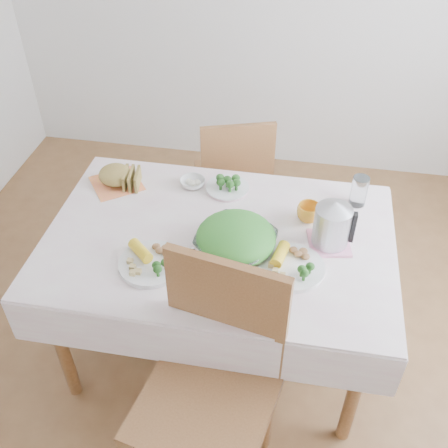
% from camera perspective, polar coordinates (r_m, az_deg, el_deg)
% --- Properties ---
extents(floor, '(3.60, 3.60, 0.00)m').
position_cam_1_polar(floor, '(2.83, -0.48, -12.92)').
color(floor, brown).
rests_on(floor, ground).
extents(dining_table, '(1.40, 0.90, 0.75)m').
position_cam_1_polar(dining_table, '(2.54, -0.53, -7.88)').
color(dining_table, brown).
rests_on(dining_table, floor).
extents(tablecloth, '(1.50, 1.00, 0.01)m').
position_cam_1_polar(tablecloth, '(2.27, -0.59, -1.49)').
color(tablecloth, silver).
rests_on(tablecloth, dining_table).
extents(chair_near, '(0.56, 0.56, 1.06)m').
position_cam_1_polar(chair_near, '(2.08, -2.08, -19.93)').
color(chair_near, brown).
rests_on(chair_near, floor).
extents(chair_far, '(0.52, 0.52, 0.92)m').
position_cam_1_polar(chair_far, '(3.12, 0.90, 5.12)').
color(chair_far, brown).
rests_on(chair_far, floor).
extents(salad_bowl, '(0.41, 0.41, 0.08)m').
position_cam_1_polar(salad_bowl, '(2.18, 1.28, -2.02)').
color(salad_bowl, white).
rests_on(salad_bowl, tablecloth).
extents(dinner_plate_left, '(0.36, 0.36, 0.02)m').
position_cam_1_polar(dinner_plate_left, '(2.15, -7.93, -4.30)').
color(dinner_plate_left, white).
rests_on(dinner_plate_left, tablecloth).
extents(dinner_plate_right, '(0.37, 0.37, 0.02)m').
position_cam_1_polar(dinner_plate_right, '(2.13, 7.35, -4.72)').
color(dinner_plate_right, white).
rests_on(dinner_plate_right, tablecloth).
extents(broccoli_plate, '(0.22, 0.22, 0.02)m').
position_cam_1_polar(broccoli_plate, '(2.52, 0.37, 3.95)').
color(broccoli_plate, beige).
rests_on(broccoli_plate, tablecloth).
extents(napkin, '(0.31, 0.31, 0.00)m').
position_cam_1_polar(napkin, '(2.61, -11.60, 4.36)').
color(napkin, '#FA8B4E').
rests_on(napkin, tablecloth).
extents(bread_loaf, '(0.18, 0.17, 0.10)m').
position_cam_1_polar(bread_loaf, '(2.58, -11.77, 5.36)').
color(bread_loaf, olive).
rests_on(bread_loaf, napkin).
extents(fruit_bowl, '(0.13, 0.13, 0.04)m').
position_cam_1_polar(fruit_bowl, '(2.54, -3.44, 4.51)').
color(fruit_bowl, white).
rests_on(fruit_bowl, tablecloth).
extents(yellow_mug, '(0.13, 0.13, 0.08)m').
position_cam_1_polar(yellow_mug, '(2.35, 9.21, 1.22)').
color(yellow_mug, '#F3A226').
rests_on(yellow_mug, tablecloth).
extents(glass_tumbler, '(0.08, 0.08, 0.15)m').
position_cam_1_polar(glass_tumbler, '(2.48, 14.46, 3.36)').
color(glass_tumbler, white).
rests_on(glass_tumbler, tablecloth).
extents(pink_tray, '(0.20, 0.20, 0.01)m').
position_cam_1_polar(pink_tray, '(2.27, 11.34, -1.99)').
color(pink_tray, pink).
rests_on(pink_tray, tablecloth).
extents(electric_kettle, '(0.18, 0.18, 0.21)m').
position_cam_1_polar(electric_kettle, '(2.19, 11.72, 0.18)').
color(electric_kettle, '#B2B5BA').
rests_on(electric_kettle, pink_tray).
extents(fork_left, '(0.06, 0.20, 0.00)m').
position_cam_1_polar(fork_left, '(2.14, -3.55, -4.57)').
color(fork_left, silver).
rests_on(fork_left, tablecloth).
extents(fork_right, '(0.04, 0.17, 0.00)m').
position_cam_1_polar(fork_right, '(2.09, -0.67, -5.61)').
color(fork_right, silver).
rests_on(fork_right, tablecloth).
extents(knife, '(0.19, 0.06, 0.00)m').
position_cam_1_polar(knife, '(2.10, -2.44, -5.49)').
color(knife, silver).
rests_on(knife, tablecloth).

